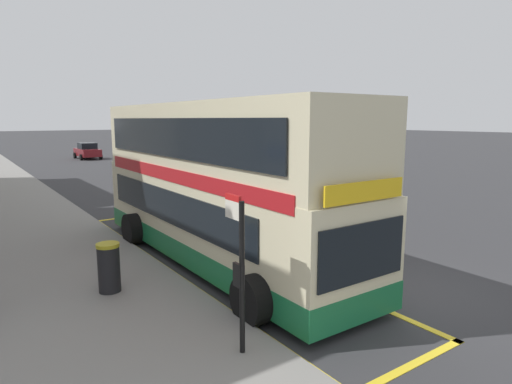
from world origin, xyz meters
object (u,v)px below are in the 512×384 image
object	(u,v)px
bus_stop_sign	(239,261)
litter_bin	(109,267)
double_decker_bus	(216,189)
parked_car_maroon_kerbside	(87,151)
parked_car_black_ahead	(163,160)

from	to	relation	value
bus_stop_sign	litter_bin	xyz separation A→B (m)	(-1.03, 3.81, -0.99)
double_decker_bus	litter_bin	distance (m)	3.65
parked_car_maroon_kerbside	litter_bin	size ratio (longest dim) A/B	3.77
double_decker_bus	parked_car_black_ahead	world-z (taller)	double_decker_bus
double_decker_bus	litter_bin	size ratio (longest dim) A/B	9.59
litter_bin	parked_car_black_ahead	bearing A→B (deg)	64.38
parked_car_black_ahead	litter_bin	world-z (taller)	parked_car_black_ahead
parked_car_black_ahead	litter_bin	xyz separation A→B (m)	(-10.79, -22.50, -0.10)
parked_car_black_ahead	double_decker_bus	bearing A→B (deg)	-111.36
parked_car_black_ahead	litter_bin	size ratio (longest dim) A/B	3.77
parked_car_black_ahead	litter_bin	distance (m)	24.96
parked_car_maroon_kerbside	parked_car_black_ahead	xyz separation A→B (m)	(2.20, -13.90, 0.00)
bus_stop_sign	litter_bin	world-z (taller)	bus_stop_sign
double_decker_bus	parked_car_maroon_kerbside	distance (m)	35.93
bus_stop_sign	litter_bin	size ratio (longest dim) A/B	2.36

